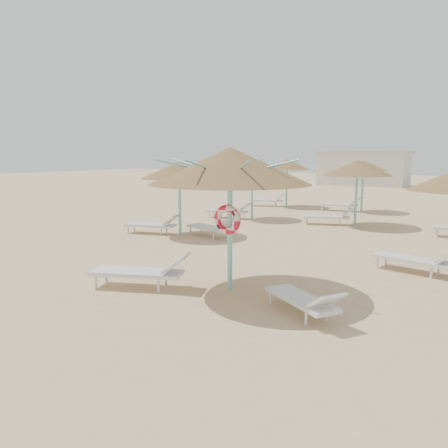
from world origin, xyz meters
The scene contains 6 objects.
ground centered at (0.00, 0.00, 0.00)m, with size 120.00×120.00×0.00m, color #D0B17F.
main_palapa centered at (0.49, 0.12, 2.69)m, with size 3.45×3.45×3.09m.
lounger_main_a centered at (-1.19, -0.82, 0.38)m, with size 2.27×1.44×0.79m.
lounger_main_b centered at (2.50, -0.52, 0.32)m, with size 1.82×1.44×0.66m.
palapa_field centered at (1.31, 9.80, 2.31)m, with size 17.56×13.84×2.72m.
service_hut centered at (-6.00, 35.00, 1.64)m, with size 8.40×4.40×3.25m.
Camera 1 is at (5.36, -7.77, 2.94)m, focal length 35.00 mm.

